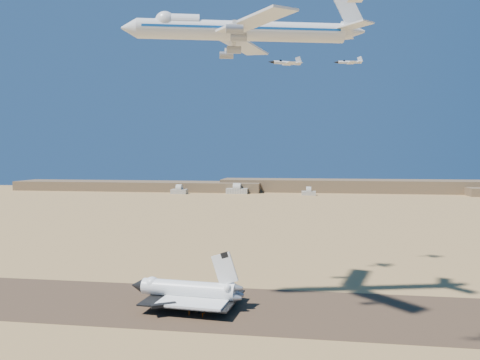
# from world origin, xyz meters

# --- Properties ---
(ground) EXTENTS (1200.00, 1200.00, 0.00)m
(ground) POSITION_xyz_m (0.00, 0.00, 0.00)
(ground) COLOR #A57949
(ground) RESTS_ON ground
(runway) EXTENTS (600.00, 50.00, 0.06)m
(runway) POSITION_xyz_m (0.00, 0.00, 0.03)
(runway) COLOR brown
(runway) RESTS_ON ground
(ridgeline) EXTENTS (960.00, 90.00, 18.00)m
(ridgeline) POSITION_xyz_m (65.32, 527.31, 7.63)
(ridgeline) COLOR brown
(ridgeline) RESTS_ON ground
(hangars) EXTENTS (200.50, 29.50, 30.00)m
(hangars) POSITION_xyz_m (-64.00, 478.43, 4.83)
(hangars) COLOR beige
(hangars) RESTS_ON ground
(shuttle) EXTENTS (43.14, 28.91, 21.19)m
(shuttle) POSITION_xyz_m (-1.62, -1.13, 5.70)
(shuttle) COLOR white
(shuttle) RESTS_ON runway
(carrier_747) EXTENTS (83.80, 63.00, 20.87)m
(carrier_747) POSITION_xyz_m (16.66, -5.22, 97.71)
(carrier_747) COLOR white
(crew_a) EXTENTS (0.48, 0.71, 1.88)m
(crew_a) POSITION_xyz_m (1.39, -10.27, 1.00)
(crew_a) COLOR #D2550C
(crew_a) RESTS_ON runway
(crew_b) EXTENTS (0.51, 0.83, 1.65)m
(crew_b) POSITION_xyz_m (6.60, -11.66, 0.88)
(crew_b) COLOR #D2550C
(crew_b) RESTS_ON runway
(crew_c) EXTENTS (1.00, 0.98, 1.58)m
(crew_c) POSITION_xyz_m (6.24, -7.86, 0.85)
(crew_c) COLOR #D2550C
(crew_c) RESTS_ON runway
(chase_jet_c) EXTENTS (14.78, 8.93, 3.84)m
(chase_jet_c) POSITION_xyz_m (31.84, 38.86, 94.92)
(chase_jet_c) COLOR white
(chase_jet_d) EXTENTS (13.75, 7.62, 3.44)m
(chase_jet_d) POSITION_xyz_m (60.02, 62.87, 98.97)
(chase_jet_d) COLOR white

